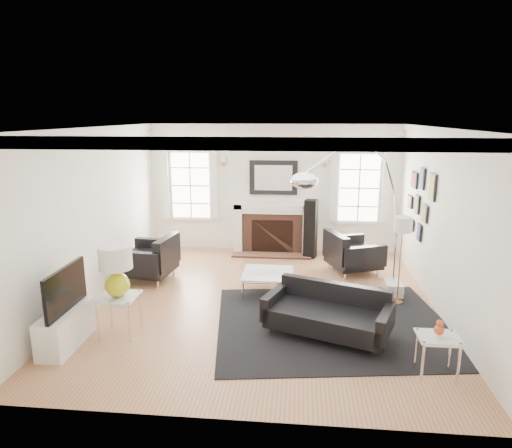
# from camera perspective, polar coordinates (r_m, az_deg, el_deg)

# --- Properties ---
(floor) EXTENTS (6.00, 6.00, 0.00)m
(floor) POSITION_cam_1_polar(r_m,az_deg,el_deg) (7.59, 0.72, -9.68)
(floor) COLOR #996440
(floor) RESTS_ON ground
(back_wall) EXTENTS (5.50, 0.04, 2.80)m
(back_wall) POSITION_cam_1_polar(r_m,az_deg,el_deg) (10.10, 2.19, 4.44)
(back_wall) COLOR white
(back_wall) RESTS_ON floor
(front_wall) EXTENTS (5.50, 0.04, 2.80)m
(front_wall) POSITION_cam_1_polar(r_m,az_deg,el_deg) (4.30, -2.66, -8.18)
(front_wall) COLOR white
(front_wall) RESTS_ON floor
(left_wall) EXTENTS (0.04, 6.00, 2.80)m
(left_wall) POSITION_cam_1_polar(r_m,az_deg,el_deg) (7.87, -19.62, 1.07)
(left_wall) COLOR white
(left_wall) RESTS_ON floor
(right_wall) EXTENTS (0.04, 6.00, 2.80)m
(right_wall) POSITION_cam_1_polar(r_m,az_deg,el_deg) (7.45, 22.32, 0.17)
(right_wall) COLOR white
(right_wall) RESTS_ON floor
(ceiling) EXTENTS (5.50, 6.00, 0.02)m
(ceiling) POSITION_cam_1_polar(r_m,az_deg,el_deg) (6.98, 0.79, 11.96)
(ceiling) COLOR white
(ceiling) RESTS_ON back_wall
(crown_molding) EXTENTS (5.50, 6.00, 0.12)m
(crown_molding) POSITION_cam_1_polar(r_m,az_deg,el_deg) (6.98, 0.79, 11.47)
(crown_molding) COLOR white
(crown_molding) RESTS_ON back_wall
(fireplace) EXTENTS (1.70, 0.69, 1.11)m
(fireplace) POSITION_cam_1_polar(r_m,az_deg,el_deg) (10.06, 2.08, -0.58)
(fireplace) COLOR white
(fireplace) RESTS_ON floor
(mantel_mirror) EXTENTS (1.05, 0.07, 0.75)m
(mantel_mirror) POSITION_cam_1_polar(r_m,az_deg,el_deg) (10.01, 2.19, 5.81)
(mantel_mirror) COLOR black
(mantel_mirror) RESTS_ON back_wall
(window_left) EXTENTS (1.24, 0.15, 1.62)m
(window_left) POSITION_cam_1_polar(r_m,az_deg,el_deg) (10.31, -8.18, 4.83)
(window_left) COLOR white
(window_left) RESTS_ON back_wall
(window_right) EXTENTS (1.24, 0.15, 1.62)m
(window_right) POSITION_cam_1_polar(r_m,az_deg,el_deg) (10.10, 12.75, 4.45)
(window_right) COLOR white
(window_right) RESTS_ON back_wall
(gallery_wall) EXTENTS (0.04, 1.73, 1.29)m
(gallery_wall) POSITION_cam_1_polar(r_m,az_deg,el_deg) (8.64, 19.80, 3.01)
(gallery_wall) COLOR black
(gallery_wall) RESTS_ON right_wall
(tv_unit) EXTENTS (0.35, 1.00, 1.09)m
(tv_unit) POSITION_cam_1_polar(r_m,az_deg,el_deg) (6.62, -22.68, -11.30)
(tv_unit) COLOR white
(tv_unit) RESTS_ON floor
(area_rug) EXTENTS (3.69, 3.22, 0.01)m
(area_rug) POSITION_cam_1_polar(r_m,az_deg,el_deg) (6.93, 9.56, -12.17)
(area_rug) COLOR black
(area_rug) RESTS_ON floor
(sofa) EXTENTS (1.86, 1.32, 0.55)m
(sofa) POSITION_cam_1_polar(r_m,az_deg,el_deg) (6.51, 9.05, -11.03)
(sofa) COLOR black
(sofa) RESTS_ON floor
(armchair_left) EXTENTS (1.04, 1.13, 0.69)m
(armchair_left) POSITION_cam_1_polar(r_m,az_deg,el_deg) (8.66, -13.00, -4.35)
(armchair_left) COLOR black
(armchair_left) RESTS_ON floor
(armchair_right) EXTENTS (1.17, 1.24, 0.67)m
(armchair_right) POSITION_cam_1_polar(r_m,az_deg,el_deg) (9.00, 11.72, -3.68)
(armchair_right) COLOR black
(armchair_right) RESTS_ON floor
(coffee_table) EXTENTS (0.85, 0.85, 0.38)m
(coffee_table) POSITION_cam_1_polar(r_m,az_deg,el_deg) (7.80, 1.50, -6.31)
(coffee_table) COLOR silver
(coffee_table) RESTS_ON floor
(side_table_left) EXTENTS (0.52, 0.52, 0.57)m
(side_table_left) POSITION_cam_1_polar(r_m,az_deg,el_deg) (6.63, -16.78, -9.50)
(side_table_left) COLOR silver
(side_table_left) RESTS_ON floor
(nesting_table) EXTENTS (0.47, 0.40, 0.52)m
(nesting_table) POSITION_cam_1_polar(r_m,az_deg,el_deg) (5.81, 21.74, -13.91)
(nesting_table) COLOR silver
(nesting_table) RESTS_ON floor
(gourd_lamp) EXTENTS (0.45, 0.45, 0.71)m
(gourd_lamp) POSITION_cam_1_polar(r_m,az_deg,el_deg) (6.45, -17.10, -5.24)
(gourd_lamp) COLOR #C7D01A
(gourd_lamp) RESTS_ON side_table_left
(orange_vase) EXTENTS (0.12, 0.12, 0.18)m
(orange_vase) POSITION_cam_1_polar(r_m,az_deg,el_deg) (5.72, 21.93, -11.98)
(orange_vase) COLOR #C44919
(orange_vase) RESTS_ON nesting_table
(arc_floor_lamp) EXTENTS (1.89, 1.75, 2.68)m
(arc_floor_lamp) POSITION_cam_1_polar(r_m,az_deg,el_deg) (7.04, 12.23, 0.57)
(arc_floor_lamp) COLOR silver
(arc_floor_lamp) RESTS_ON floor
(stick_floor_lamp) EXTENTS (0.29, 0.29, 1.44)m
(stick_floor_lamp) POSITION_cam_1_polar(r_m,az_deg,el_deg) (7.50, 17.85, -0.60)
(stick_floor_lamp) COLOR #C58944
(stick_floor_lamp) RESTS_ON floor
(speaker_tower) EXTENTS (0.31, 0.31, 1.26)m
(speaker_tower) POSITION_cam_1_polar(r_m,az_deg,el_deg) (9.75, 6.84, -0.60)
(speaker_tower) COLOR black
(speaker_tower) RESTS_ON floor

